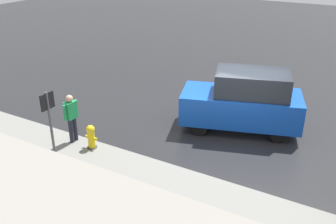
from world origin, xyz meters
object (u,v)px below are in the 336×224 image
(moving_hatchback, at_px, (244,101))
(fire_hydrant, at_px, (91,137))
(sign_post, at_px, (50,121))
(pedestrian, at_px, (71,115))

(moving_hatchback, xyz_separation_m, fire_hydrant, (3.56, 3.58, -0.63))
(fire_hydrant, height_order, sign_post, sign_post)
(fire_hydrant, bearing_deg, moving_hatchback, -134.87)
(fire_hydrant, xyz_separation_m, sign_post, (-0.00, 1.48, 1.18))
(pedestrian, relative_size, sign_post, 0.68)
(pedestrian, bearing_deg, sign_post, 116.80)
(pedestrian, bearing_deg, fire_hydrant, 177.05)
(moving_hatchback, bearing_deg, pedestrian, 39.27)
(pedestrian, distance_m, sign_post, 1.82)
(moving_hatchback, distance_m, fire_hydrant, 5.09)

